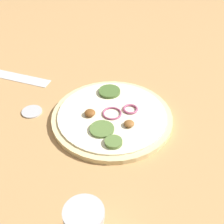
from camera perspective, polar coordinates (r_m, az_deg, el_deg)
name	(u,v)px	position (r m, az deg, el deg)	size (l,w,h in m)	color
ground_plane	(112,119)	(0.71, 0.00, -1.35)	(3.00, 3.00, 0.00)	tan
pizza	(112,117)	(0.71, -0.02, -0.85)	(0.27, 0.27, 0.03)	beige
loose_cap	(32,111)	(0.76, -14.46, 0.17)	(0.05, 0.05, 0.01)	#B2B2B7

